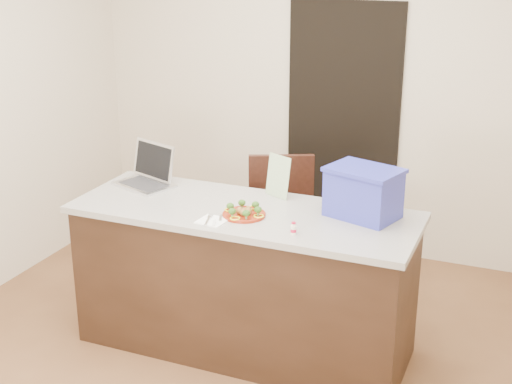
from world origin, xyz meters
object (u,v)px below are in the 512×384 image
at_px(napkin, 212,221).
at_px(blue_box, 363,192).
at_px(laptop, 149,173).
at_px(yogurt_bottle, 293,229).
at_px(island, 244,279).
at_px(plate, 244,214).
at_px(chair, 275,221).

distance_m(napkin, blue_box, 0.87).
xyz_separation_m(laptop, blue_box, (1.43, -0.04, 0.08)).
height_order(yogurt_bottle, laptop, laptop).
xyz_separation_m(island, blue_box, (0.67, 0.16, 0.60)).
bearing_deg(yogurt_bottle, laptop, 159.13).
relative_size(plate, chair, 0.24).
bearing_deg(plate, chair, 97.87).
bearing_deg(chair, blue_box, -59.55).
xyz_separation_m(island, napkin, (-0.09, -0.24, 0.46)).
relative_size(yogurt_bottle, blue_box, 0.15).
relative_size(blue_box, chair, 0.46).
distance_m(plate, blue_box, 0.69).
relative_size(napkin, yogurt_bottle, 2.21).
relative_size(napkin, blue_box, 0.33).
height_order(plate, blue_box, blue_box).
xyz_separation_m(plate, yogurt_bottle, (0.35, -0.15, 0.02)).
relative_size(laptop, blue_box, 0.92).
bearing_deg(chair, plate, -105.84).
bearing_deg(chair, napkin, -115.12).
xyz_separation_m(island, yogurt_bottle, (0.40, -0.24, 0.49)).
bearing_deg(laptop, blue_box, 18.16).
relative_size(island, napkin, 13.44).
bearing_deg(plate, island, 114.29).
bearing_deg(yogurt_bottle, island, 148.91).
bearing_deg(island, blue_box, 13.30).
height_order(island, laptop, laptop).
relative_size(plate, yogurt_bottle, 3.62).
bearing_deg(laptop, island, 5.00).
bearing_deg(yogurt_bottle, chair, 116.41).
height_order(yogurt_bottle, chair, chair).
height_order(island, plate, plate).
xyz_separation_m(blue_box, chair, (-0.74, 0.53, -0.48)).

